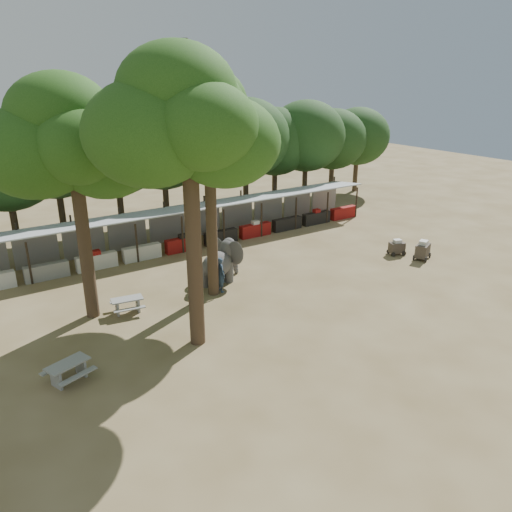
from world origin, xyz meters
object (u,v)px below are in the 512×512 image
yard_tree_center (182,121)px  picnic_table_near (68,369)px  picnic_table_far (127,303)px  handler (221,275)px  yard_tree_left (67,140)px  cart_front (423,250)px  elephant (221,262)px  yard_tree_back (204,126)px  cart_back (397,247)px

yard_tree_center → picnic_table_near: 10.14m
picnic_table_far → handler: bearing=5.1°
yard_tree_left → picnic_table_far: (1.62, -0.80, -7.72)m
handler → picnic_table_far: bearing=89.6°
yard_tree_left → handler: size_ratio=5.80×
yard_tree_left → cart_front: yard_tree_left is taller
elephant → handler: (-0.66, -1.09, -0.22)m
yard_tree_left → yard_tree_center: bearing=-59.0°
cart_front → elephant: bearing=138.8°
elephant → picnic_table_near: 10.77m
yard_tree_left → picnic_table_near: 9.49m
picnic_table_near → picnic_table_far: (3.85, 4.30, -0.03)m
yard_tree_back → picnic_table_far: size_ratio=6.83×
handler → cart_front: size_ratio=1.31×
yard_tree_center → elephant: size_ratio=3.84×
yard_tree_center → picnic_table_near: (-5.22, -0.10, -8.70)m
handler → picnic_table_near: handler is taller
yard_tree_left → yard_tree_back: (6.00, -1.00, 0.34)m
picnic_table_near → cart_back: (20.97, 2.71, -0.02)m
yard_tree_left → yard_tree_back: yard_tree_back is taller
yard_tree_center → elephant: (4.26, 4.96, -8.03)m
picnic_table_near → cart_front: bearing=-16.0°
yard_tree_left → elephant: yard_tree_left is taller
yard_tree_left → picnic_table_far: 7.93m
picnic_table_far → cart_back: bearing=3.6°
yard_tree_center → cart_front: size_ratio=8.31×
handler → cart_back: (12.14, -1.25, -0.46)m
cart_front → cart_back: cart_front is taller
cart_back → cart_front: bearing=-45.2°
cart_front → cart_back: (-0.69, 1.44, -0.10)m
yard_tree_back → cart_front: bearing=-11.9°
cart_front → handler: bearing=144.2°
yard_tree_left → picnic_table_near: size_ratio=5.67×
yard_tree_center → yard_tree_back: size_ratio=1.06×
handler → cart_back: 12.21m
picnic_table_far → yard_tree_back: bearing=6.3°
picnic_table_near → cart_back: bearing=-12.0°
picnic_table_near → elephant: bearing=8.7°
cart_back → yard_tree_center: bearing=-151.4°
picnic_table_far → cart_front: size_ratio=1.15×
picnic_table_near → cart_back: size_ratio=1.64×
elephant → cart_front: size_ratio=2.17×
yard_tree_center → cart_back: yard_tree_center is taller
yard_tree_back → cart_front: 15.86m
picnic_table_near → cart_front: size_ratio=1.34×
yard_tree_center → cart_back: bearing=9.4°
yard_tree_left → cart_front: bearing=-11.2°
elephant → picnic_table_near: elephant is taller
yard_tree_back → picnic_table_far: bearing=177.4°
handler → cart_front: handler is taller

